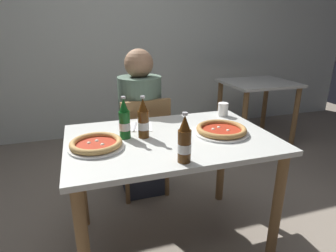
% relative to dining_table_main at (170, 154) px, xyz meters
% --- Properties ---
extents(ground_plane, '(8.00, 8.00, 0.00)m').
position_rel_dining_table_main_xyz_m(ground_plane, '(0.00, 0.00, -0.64)').
color(ground_plane, gray).
extents(back_wall_tiled, '(7.00, 0.10, 2.60)m').
position_rel_dining_table_main_xyz_m(back_wall_tiled, '(0.00, 2.20, 0.66)').
color(back_wall_tiled, silver).
rests_on(back_wall_tiled, ground_plane).
extents(dining_table_main, '(1.20, 0.80, 0.75)m').
position_rel_dining_table_main_xyz_m(dining_table_main, '(0.00, 0.00, 0.00)').
color(dining_table_main, silver).
rests_on(dining_table_main, ground_plane).
extents(chair_behind_table, '(0.42, 0.42, 0.85)m').
position_rel_dining_table_main_xyz_m(chair_behind_table, '(-0.03, 0.61, -0.15)').
color(chair_behind_table, olive).
rests_on(chair_behind_table, ground_plane).
extents(diner_seated, '(0.34, 0.34, 1.21)m').
position_rel_dining_table_main_xyz_m(diner_seated, '(-0.04, 0.66, -0.05)').
color(diner_seated, '#2D3342').
rests_on(diner_seated, ground_plane).
extents(dining_table_background, '(0.80, 0.70, 0.75)m').
position_rel_dining_table_main_xyz_m(dining_table_background, '(1.53, 1.35, -0.04)').
color(dining_table_background, silver).
rests_on(dining_table_background, ground_plane).
extents(pizza_margherita_near, '(0.33, 0.33, 0.04)m').
position_rel_dining_table_main_xyz_m(pizza_margherita_near, '(0.31, -0.04, 0.13)').
color(pizza_margherita_near, white).
rests_on(pizza_margherita_near, dining_table_main).
extents(pizza_marinara_far, '(0.30, 0.30, 0.04)m').
position_rel_dining_table_main_xyz_m(pizza_marinara_far, '(-0.43, -0.03, 0.14)').
color(pizza_marinara_far, white).
rests_on(pizza_marinara_far, dining_table_main).
extents(beer_bottle_left, '(0.07, 0.07, 0.25)m').
position_rel_dining_table_main_xyz_m(beer_bottle_left, '(-0.26, 0.06, 0.22)').
color(beer_bottle_left, '#14591E').
rests_on(beer_bottle_left, dining_table_main).
extents(beer_bottle_center, '(0.07, 0.07, 0.25)m').
position_rel_dining_table_main_xyz_m(beer_bottle_center, '(-0.04, -0.33, 0.22)').
color(beer_bottle_center, '#512D0F').
rests_on(beer_bottle_center, dining_table_main).
extents(beer_bottle_right, '(0.07, 0.07, 0.25)m').
position_rel_dining_table_main_xyz_m(beer_bottle_right, '(-0.15, 0.04, 0.22)').
color(beer_bottle_right, '#512D0F').
rests_on(beer_bottle_right, dining_table_main).
extents(napkin_with_cutlery, '(0.21, 0.21, 0.01)m').
position_rel_dining_table_main_xyz_m(napkin_with_cutlery, '(-0.15, 0.22, 0.12)').
color(napkin_with_cutlery, white).
rests_on(napkin_with_cutlery, dining_table_main).
extents(paper_cup, '(0.07, 0.07, 0.09)m').
position_rel_dining_table_main_xyz_m(paper_cup, '(0.49, 0.28, 0.16)').
color(paper_cup, white).
rests_on(paper_cup, dining_table_main).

